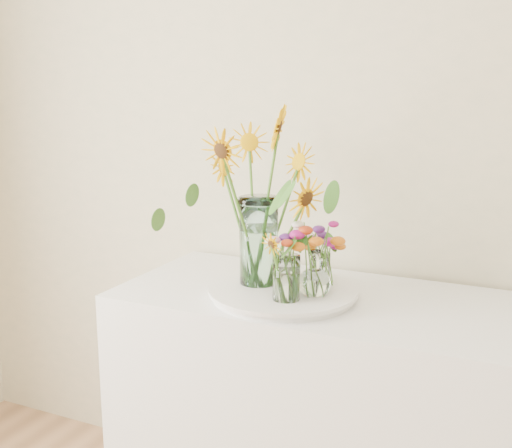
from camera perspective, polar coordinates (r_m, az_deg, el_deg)
name	(u,v)px	position (r m, az deg, el deg)	size (l,w,h in m)	color
counter	(337,431)	(2.18, 7.26, -17.83)	(1.40, 0.60, 0.90)	white
tray	(283,294)	(1.98, 2.41, -6.22)	(0.43, 0.43, 0.03)	white
mason_jar	(259,241)	(1.99, 0.25, -1.53)	(0.12, 0.12, 0.28)	#B8F1E7
sunflower_bouquet	(259,198)	(1.96, 0.25, 2.29)	(0.71, 0.71, 0.55)	#F2B105
small_vase_a	(286,279)	(1.86, 2.71, -4.87)	(0.08, 0.08, 0.14)	white
wildflower_posy_a	(287,264)	(1.84, 2.73, -3.53)	(0.18, 0.18, 0.23)	#D06612
small_vase_b	(315,273)	(1.91, 5.23, -4.39)	(0.10, 0.10, 0.14)	white
wildflower_posy_b	(315,259)	(1.89, 5.26, -3.09)	(0.20, 0.20, 0.23)	#D06612
small_vase_c	(320,269)	(2.01, 5.74, -4.04)	(0.06, 0.06, 0.11)	white
wildflower_posy_c	(321,255)	(2.00, 5.77, -2.80)	(0.20, 0.20, 0.20)	#D06612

